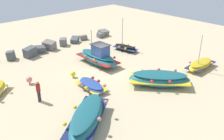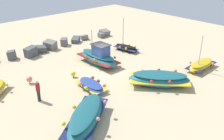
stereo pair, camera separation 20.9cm
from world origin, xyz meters
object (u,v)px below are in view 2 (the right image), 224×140
(fishing_boat_4, at_px, (98,57))
(fishing_boat_6, at_px, (201,65))
(fishing_boat_1, at_px, (159,79))
(fishing_boat_5, at_px, (91,85))
(fishing_boat_0, at_px, (86,118))
(person_walking, at_px, (38,90))
(fishing_boat_2, at_px, (126,48))
(mooring_buoy_0, at_px, (73,74))
(mooring_buoy_1, at_px, (29,79))

(fishing_boat_4, xyz_separation_m, fishing_boat_6, (6.57, -7.63, -0.35))
(fishing_boat_1, xyz_separation_m, fishing_boat_5, (-4.64, 3.39, -0.26))
(fishing_boat_0, xyz_separation_m, person_walking, (-0.78, 4.86, 0.33))
(fishing_boat_5, bearing_deg, fishing_boat_2, 121.96)
(fishing_boat_5, bearing_deg, mooring_buoy_0, -178.14)
(fishing_boat_0, xyz_separation_m, fishing_boat_6, (13.58, -0.36, -0.26))
(fishing_boat_6, relative_size, mooring_buoy_1, 5.60)
(fishing_boat_2, bearing_deg, person_walking, -86.17)
(fishing_boat_4, xyz_separation_m, fishing_boat_5, (-3.75, -3.59, -0.42))
(fishing_boat_0, relative_size, fishing_boat_1, 1.02)
(fishing_boat_1, height_order, person_walking, person_walking)
(fishing_boat_1, relative_size, fishing_boat_6, 1.35)
(fishing_boat_6, relative_size, mooring_buoy_0, 6.45)
(fishing_boat_4, distance_m, person_walking, 8.16)
(fishing_boat_6, bearing_deg, fishing_boat_2, 100.14)
(fishing_boat_4, xyz_separation_m, mooring_buoy_0, (-3.61, -0.78, -0.40))
(fishing_boat_0, height_order, fishing_boat_5, fishing_boat_0)
(mooring_buoy_1, bearing_deg, fishing_boat_2, 0.24)
(fishing_boat_4, relative_size, fishing_boat_5, 1.58)
(fishing_boat_5, bearing_deg, fishing_boat_6, 73.21)
(fishing_boat_4, distance_m, mooring_buoy_0, 3.72)
(fishing_boat_4, bearing_deg, fishing_boat_5, -46.99)
(fishing_boat_1, relative_size, fishing_boat_5, 1.61)
(fishing_boat_0, relative_size, person_walking, 3.04)
(fishing_boat_2, bearing_deg, fishing_boat_6, 1.59)
(fishing_boat_1, xyz_separation_m, fishing_boat_2, (3.87, 7.79, -0.23))
(fishing_boat_1, xyz_separation_m, fishing_boat_4, (-0.89, 6.98, 0.16))
(fishing_boat_2, xyz_separation_m, mooring_buoy_0, (-8.37, -1.58, -0.02))
(fishing_boat_0, xyz_separation_m, fishing_boat_5, (3.27, 3.68, -0.33))
(fishing_boat_0, distance_m, fishing_boat_2, 14.28)
(fishing_boat_1, bearing_deg, fishing_boat_5, -168.13)
(mooring_buoy_0, bearing_deg, fishing_boat_4, 12.17)
(fishing_boat_5, bearing_deg, mooring_buoy_1, -138.04)
(fishing_boat_5, relative_size, fishing_boat_6, 0.84)
(person_walking, distance_m, mooring_buoy_0, 4.54)
(fishing_boat_6, relative_size, person_walking, 2.20)
(fishing_boat_5, distance_m, fishing_boat_6, 11.08)
(fishing_boat_1, height_order, mooring_buoy_1, fishing_boat_1)
(fishing_boat_2, bearing_deg, fishing_boat_5, -73.19)
(fishing_boat_6, bearing_deg, fishing_boat_1, 171.47)
(person_walking, relative_size, mooring_buoy_0, 2.93)
(fishing_boat_5, relative_size, mooring_buoy_0, 5.41)
(fishing_boat_2, height_order, mooring_buoy_1, fishing_boat_2)
(fishing_boat_1, bearing_deg, fishing_boat_6, 41.53)
(fishing_boat_2, relative_size, fishing_boat_6, 1.00)
(fishing_boat_5, relative_size, mooring_buoy_1, 4.71)
(fishing_boat_2, xyz_separation_m, fishing_boat_5, (-8.50, -4.40, -0.03))
(fishing_boat_1, distance_m, fishing_boat_2, 8.70)
(fishing_boat_2, height_order, fishing_boat_4, fishing_boat_2)
(fishing_boat_2, relative_size, mooring_buoy_1, 5.63)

